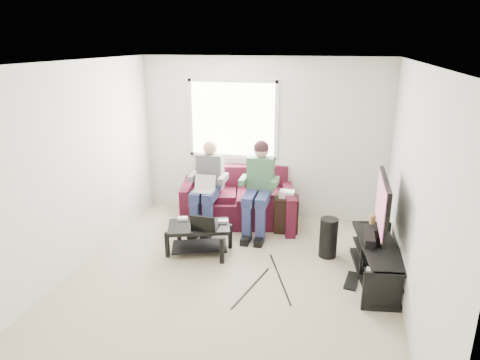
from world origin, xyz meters
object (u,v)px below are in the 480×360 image
Objects in this scene: sofa at (238,202)px; tv at (382,206)px; tv_stand at (377,263)px; coffee_table at (199,232)px; subwoofer at (328,238)px; end_table at (286,213)px.

tv is (2.09, -1.27, 0.61)m from sofa.
sofa is at bearing 146.85° from tv_stand.
tv is (2.35, -0.07, 0.62)m from coffee_table.
coffee_table is 0.86× the size of tv.
sofa reaches higher than coffee_table.
subwoofer reaches higher than tv_stand.
tv_stand is at bearing -4.06° from coffee_table.
end_table is (0.82, -0.18, -0.03)m from sofa.
coffee_table is at bearing -136.66° from end_table.
end_table is (1.08, 1.02, -0.02)m from coffee_table.
subwoofer is 0.85× the size of end_table.
end_table is at bearing 139.52° from tv.
end_table reaches higher than subwoofer.
coffee_table is 2.43m from tv.
coffee_table is at bearing -102.35° from sofa.
tv_stand is at bearing -88.53° from tv.
tv is at bearing -30.82° from subwoofer.
sofa reaches higher than tv_stand.
coffee_table is 0.65× the size of tv_stand.
tv is (-0.00, 0.10, 0.72)m from tv_stand.
subwoofer is at bearing 142.85° from tv_stand.
tv_stand is (2.35, -0.17, -0.09)m from coffee_table.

